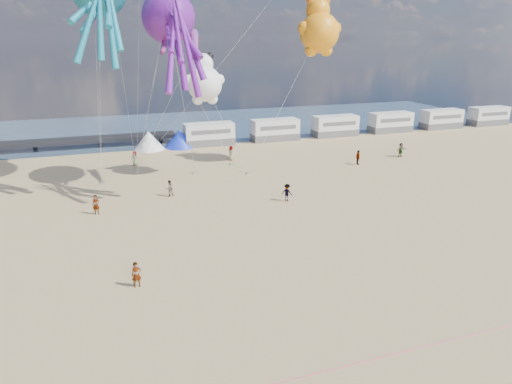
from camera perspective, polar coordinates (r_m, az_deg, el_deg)
name	(u,v)px	position (r m, az deg, el deg)	size (l,w,h in m)	color
ground	(272,312)	(24.92, 1.97, -14.76)	(120.00, 120.00, 0.00)	tan
water	(152,128)	(76.04, -12.89, 7.80)	(120.00, 120.00, 0.00)	#334B62
motorhome_0	(209,134)	(62.14, -5.88, 7.21)	(6.60, 2.50, 3.00)	silver
motorhome_1	(275,130)	(64.86, 2.39, 7.77)	(6.60, 2.50, 3.00)	silver
motorhome_2	(335,126)	(68.80, 9.87, 8.14)	(6.60, 2.50, 3.00)	silver
motorhome_3	(390,122)	(73.76, 16.46, 8.36)	(6.60, 2.50, 3.00)	silver
motorhome_4	(441,119)	(79.55, 22.16, 8.45)	(6.60, 2.50, 3.00)	silver
motorhome_5	(488,116)	(86.00, 27.04, 8.47)	(6.60, 2.50, 3.00)	silver
tent_white	(149,140)	(60.97, -13.25, 6.30)	(4.00, 4.00, 2.40)	white
tent_blue	(180,138)	(61.46, -9.53, 6.64)	(4.00, 4.00, 2.40)	#1933CC
rope_line	(313,374)	(21.24, 7.08, -21.67)	(0.03, 0.03, 34.00)	#F2338C
standing_person	(137,275)	(27.62, -14.71, -9.96)	(0.57, 0.37, 1.55)	tan
beachgoer_0	(135,159)	(53.42, -14.88, 4.06)	(0.61, 0.40, 1.68)	#7F6659
beachgoer_1	(169,188)	(42.31, -10.78, 0.47)	(0.74, 0.48, 1.52)	#7F6659
beachgoer_2	(287,192)	(40.40, 3.91, -0.06)	(0.77, 0.60, 1.58)	#7F6659
beachgoer_3	(358,157)	(53.43, 12.63, 4.24)	(1.08, 0.62, 1.68)	#7F6659
beachgoer_4	(401,150)	(58.34, 17.65, 5.03)	(1.01, 0.42, 1.72)	#7F6659
beachgoer_5	(96,205)	(39.46, -19.36, -1.51)	(1.54, 0.49, 1.66)	#7F6659
beachgoer_6	(231,153)	(54.08, -3.15, 4.88)	(0.64, 0.42, 1.75)	#7F6659
sandbag_a	(102,184)	(47.29, -18.72, 0.91)	(0.50, 0.35, 0.22)	gray
sandbag_b	(195,173)	(49.22, -7.58, 2.43)	(0.50, 0.35, 0.22)	gray
sandbag_c	(248,173)	(48.66, -0.95, 2.40)	(0.50, 0.35, 0.22)	gray
sandbag_d	(232,164)	(52.16, -3.02, 3.50)	(0.50, 0.35, 0.22)	gray
sandbag_e	(137,171)	(51.04, -14.67, 2.56)	(0.50, 0.35, 0.22)	gray
kite_octopus_purple	(168,17)	(43.64, -10.93, 20.69)	(4.16, 9.70, 11.09)	#6C1993
kite_panda	(204,84)	(46.32, -6.47, 13.28)	(4.18, 3.93, 5.90)	white
kite_teddy_orange	(319,33)	(50.84, 7.93, 19.14)	(5.00, 4.70, 7.05)	orange
windsock_left	(95,13)	(47.59, -19.53, 20.29)	(1.10, 7.75, 7.75)	red
windsock_mid	(167,39)	(42.90, -11.12, 18.20)	(1.00, 5.17, 5.17)	red
windsock_right	(195,47)	(43.14, -7.64, 17.52)	(0.90, 5.01, 5.01)	red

